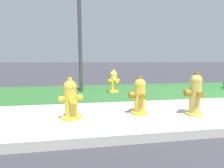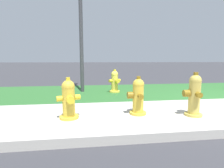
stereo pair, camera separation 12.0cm
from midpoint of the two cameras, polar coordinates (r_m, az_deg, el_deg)
The scene contains 5 objects.
grass_verge at distance 6.31m, azimuth 24.71°, elevation -1.66°, with size 18.00×2.77×0.01m, color #2D662D.
fire_hydrant_at_driveway at distance 3.15m, azimuth 9.50°, elevation -4.06°, with size 0.35×0.37×0.69m.
fire_hydrant_mid_block at distance 3.35m, azimuth 26.17°, elevation -3.34°, with size 0.34×0.37×0.77m.
fire_hydrant_far_end at distance 5.23m, azimuth 1.56°, elevation 0.83°, with size 0.38×0.36×0.69m.
fire_hydrant_by_grass_verge at distance 2.96m, azimuth -12.84°, elevation -4.93°, with size 0.39×0.37×0.70m.
Camera 2 is at (-3.28, -2.96, 0.98)m, focal length 28.00 mm.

